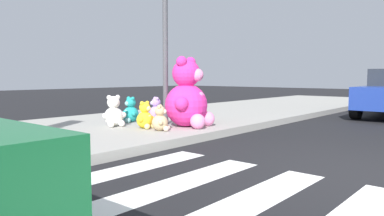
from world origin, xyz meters
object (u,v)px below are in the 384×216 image
plush_red (196,111)px  plush_tan (161,120)px  plush_white (114,114)px  sign_pole (165,44)px  plush_teal (130,112)px  plush_lavender (155,111)px  plush_yellow (145,117)px  plush_pink_large (188,99)px

plush_red → plush_tan: plush_red is taller
plush_tan → plush_white: bearing=99.4°
sign_pole → plush_white: (-0.91, 0.58, -1.44)m
plush_white → plush_tan: (0.19, -1.17, -0.06)m
plush_teal → plush_tan: 1.52m
sign_pole → plush_lavender: 1.70m
plush_teal → plush_tan: plush_teal is taller
plush_red → plush_yellow: bearing=176.8°
plush_white → plush_tan: bearing=-80.6°
plush_white → sign_pole: bearing=-32.7°
plush_pink_large → plush_tan: (-0.77, 0.01, -0.37)m
plush_white → plush_lavender: bearing=6.8°
plush_teal → sign_pole: bearing=-73.7°
sign_pole → plush_pink_large: (0.05, -0.59, -1.13)m
plush_teal → plush_yellow: 1.09m
plush_lavender → plush_yellow: 1.40m
plush_pink_large → plush_yellow: bearing=148.3°
plush_teal → plush_lavender: bearing=-10.8°
sign_pole → plush_white: size_ratio=4.98×
plush_lavender → plush_tan: (-1.12, -1.32, -0.02)m
plush_red → plush_lavender: bearing=110.9°
plush_pink_large → plush_white: size_ratio=2.21×
plush_lavender → plush_pink_large: bearing=-104.6°
plush_tan → plush_red: bearing=14.0°
plush_teal → plush_red: bearing=-46.6°
plush_yellow → plush_lavender: bearing=38.5°
plush_teal → plush_tan: (-0.46, -1.45, -0.03)m
plush_yellow → plush_red: 1.46m
plush_lavender → plush_red: (0.36, -0.95, 0.03)m
plush_lavender → plush_white: (-1.31, -0.16, 0.04)m
plush_teal → plush_white: (-0.66, -0.28, 0.03)m
sign_pole → plush_tan: 1.76m
plush_white → plush_tan: 1.18m
sign_pole → plush_yellow: bearing=-169.4°
plush_red → plush_white: 1.86m
plush_white → plush_pink_large: bearing=-50.6°
plush_red → plush_white: bearing=154.6°
plush_white → plush_yellow: bearing=-73.1°
plush_yellow → plush_white: (-0.22, 0.71, 0.04)m
sign_pole → plush_yellow: sign_pole is taller
plush_teal → plush_white: plush_white is taller
plush_pink_large → plush_red: (0.71, 0.38, -0.32)m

